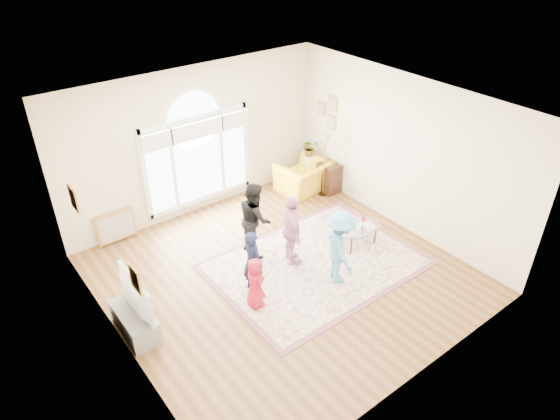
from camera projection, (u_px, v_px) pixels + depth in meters
ground at (283, 274)px, 9.25m from camera, size 6.00×6.00×0.00m
room_shell at (200, 146)px, 10.33m from camera, size 6.00×6.00×6.00m
area_rug at (316, 264)px, 9.49m from camera, size 3.60×2.60×0.02m
rug_border at (316, 264)px, 9.49m from camera, size 3.80×2.80×0.01m
tv_console at (135, 322)px, 7.92m from camera, size 0.45×1.00×0.42m
television at (130, 297)px, 7.64m from camera, size 0.17×1.10×0.64m
coffee_table at (358, 228)px, 9.84m from camera, size 1.03×0.69×0.54m
armchair at (303, 177)px, 11.73m from camera, size 1.22×1.09×0.72m
side_cabinet at (329, 178)px, 11.72m from camera, size 0.40×0.50×0.70m
floor_lamp at (326, 145)px, 11.07m from camera, size 0.25×0.25×1.51m
plant_pedestal at (309, 169)px, 12.10m from camera, size 0.20×0.20×0.70m
potted_plant at (310, 148)px, 11.81m from camera, size 0.48×0.45×0.42m
leaning_picture at (119, 240)px, 10.17m from camera, size 0.80×0.14×0.62m
child_red at (255, 283)px, 8.28m from camera, size 0.35×0.50×0.95m
child_navy at (252, 262)px, 8.53m from camera, size 0.34×0.48×1.24m
child_black at (255, 219)px, 9.46m from camera, size 0.79×0.88×1.49m
child_pink at (292, 231)px, 9.17m from camera, size 0.63×0.90×1.42m
child_blue at (340, 248)px, 8.73m from camera, size 0.84×1.05×1.42m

